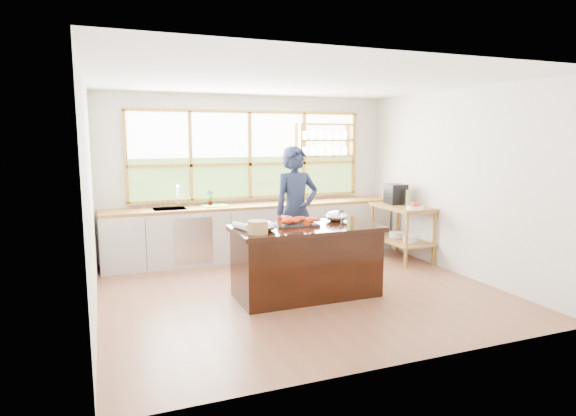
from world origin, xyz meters
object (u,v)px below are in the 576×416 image
island (306,261)px  espresso_machine (396,194)px  cook (296,211)px  wicker_basket (258,227)px

island → espresso_machine: size_ratio=5.55×
cook → wicker_basket: (-0.95, -1.15, 0.04)m
cook → espresso_machine: cook is taller
cook → wicker_basket: cook is taller
espresso_machine → wicker_basket: size_ratio=1.41×
island → wicker_basket: (-0.71, -0.22, 0.52)m
island → espresso_machine: espresso_machine is taller
island → espresso_machine: bearing=30.8°
island → espresso_machine: 2.62m
cook → espresso_machine: bearing=7.2°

